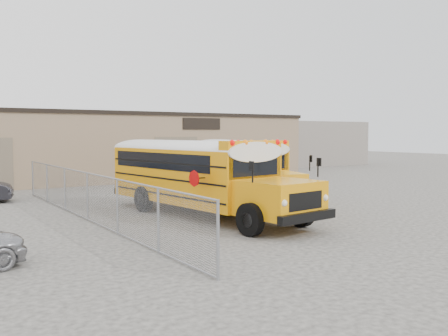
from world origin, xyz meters
TOP-DOWN VIEW (x-y plane):
  - ground at (0.00, 0.00)m, footprint 120.00×120.00m
  - warehouse at (-0.00, 19.99)m, footprint 30.20×10.20m
  - chainlink_fence at (-6.00, 3.00)m, footprint 0.07×18.07m
  - distant_building_right at (24.00, 24.00)m, footprint 10.00×8.00m
  - school_bus_left at (-2.69, 8.07)m, footprint 3.75×10.58m
  - school_bus_right at (3.70, 10.54)m, footprint 5.27×10.44m
  - tarp_bundle at (0.56, -0.15)m, footprint 1.14×1.09m

SIDE VIEW (x-z plane):
  - ground at x=0.00m, z-range 0.00..0.00m
  - tarp_bundle at x=0.56m, z-range 0.02..1.51m
  - chainlink_fence at x=-6.00m, z-range 0.00..1.80m
  - school_bus_right at x=3.70m, z-range 0.23..3.21m
  - school_bus_left at x=-2.69m, z-range 0.24..3.27m
  - distant_building_right at x=24.00m, z-range 0.00..4.40m
  - warehouse at x=0.00m, z-range 0.04..4.71m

